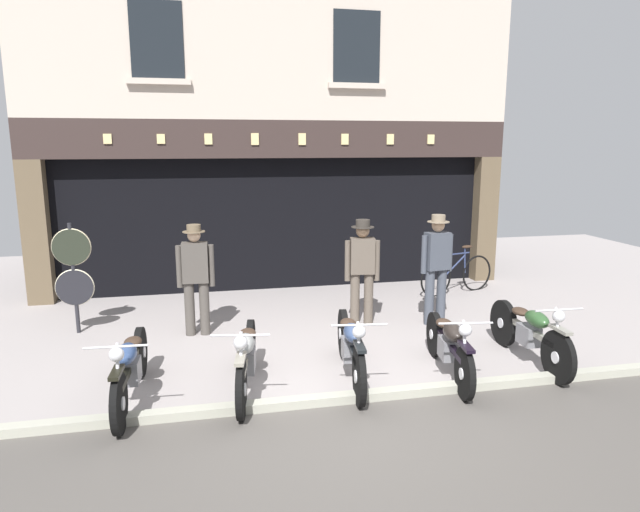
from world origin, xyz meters
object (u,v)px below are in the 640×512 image
salesman_right (437,264)px  advert_board_far (389,194)px  motorcycle_center (351,346)px  advert_board_near (344,194)px  motorcycle_center_left (246,357)px  salesman_left (196,275)px  shopkeeper_center (362,266)px  leaning_bicycle (457,274)px  motorcycle_left (130,367)px  motorcycle_center_right (449,345)px  tyre_sign_pole (73,269)px  motorcycle_right (530,332)px

salesman_right → advert_board_far: advert_board_far is taller
motorcycle_center → advert_board_near: 5.06m
motorcycle_center_left → salesman_right: size_ratio=1.12×
motorcycle_center → salesman_left: (-1.84, 2.10, 0.51)m
motorcycle_center_left → shopkeeper_center: bearing=-123.6°
leaning_bicycle → motorcycle_left: bearing=107.0°
motorcycle_left → advert_board_far: advert_board_far is taller
motorcycle_center → salesman_right: 2.72m
motorcycle_center_right → tyre_sign_pole: 5.62m
motorcycle_right → leaning_bicycle: size_ratio=1.19×
motorcycle_center_right → leaning_bicycle: (1.88, 3.68, -0.03)m
motorcycle_left → leaning_bicycle: 6.73m
motorcycle_center_left → tyre_sign_pole: bearing=-38.7°
motorcycle_center → motorcycle_center_right: bearing=179.6°
motorcycle_center_right → salesman_right: bearing=-99.9°
motorcycle_center → salesman_left: 2.84m
motorcycle_left → tyre_sign_pole: 2.93m
advert_board_near → leaning_bicycle: bearing=-31.4°
salesman_right → advert_board_far: 3.01m
motorcycle_right → advert_board_near: size_ratio=2.00×
motorcycle_left → salesman_left: (0.74, 2.19, 0.52)m
motorcycle_center_left → shopkeeper_center: 3.03m
motorcycle_left → salesman_right: bearing=-153.6°
motorcycle_left → motorcycle_right: motorcycle_right is taller
shopkeeper_center → tyre_sign_pole: bearing=3.2°
salesman_left → motorcycle_center_right: bearing=146.5°
leaning_bicycle → advert_board_near: bearing=43.3°
motorcycle_center → advert_board_near: size_ratio=2.08×
motorcycle_center → motorcycle_right: motorcycle_right is taller
motorcycle_center_left → salesman_left: 2.31m
motorcycle_center → leaning_bicycle: (3.11, 3.51, -0.05)m
shopkeeper_center → leaning_bicycle: size_ratio=1.00×
motorcycle_center_right → shopkeeper_center: shopkeeper_center is taller
motorcycle_right → motorcycle_left: bearing=3.3°
motorcycle_right → advert_board_near: bearing=-72.1°
motorcycle_left → motorcycle_center: bearing=-174.8°
salesman_left → advert_board_far: 4.81m
motorcycle_center → advert_board_near: advert_board_near is taller
motorcycle_center_right → tyre_sign_pole: bearing=-20.3°
salesman_left → leaning_bicycle: bearing=-161.1°
motorcycle_center_right → advert_board_near: size_ratio=1.93×
advert_board_near → leaning_bicycle: advert_board_near is taller
motorcycle_right → salesman_left: salesman_left is taller
shopkeeper_center → advert_board_far: 3.08m
motorcycle_left → motorcycle_center_left: bearing=-176.4°
salesman_right → leaning_bicycle: bearing=-134.1°
motorcycle_right → tyre_sign_pole: 6.64m
shopkeeper_center → tyre_sign_pole: 4.43m
motorcycle_center → leaning_bicycle: leaning_bicycle is taller
shopkeeper_center → salesman_right: bearing=177.2°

